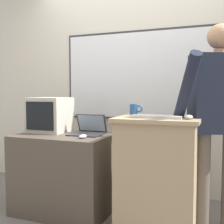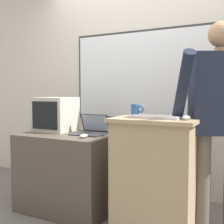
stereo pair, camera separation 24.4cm
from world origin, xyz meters
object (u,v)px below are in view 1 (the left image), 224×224
computer_mouse_by_keyboard (189,117)px  coffee_mug (134,109)px  computer_mouse_by_laptop (83,136)px  crt_monitor (50,115)px  lectern_podium (158,175)px  laptop (89,128)px  wireless_keyboard (156,117)px  person_presenter (218,114)px  side_desk (65,173)px

computer_mouse_by_keyboard → coffee_mug: (-0.51, 0.28, 0.03)m
computer_mouse_by_laptop → crt_monitor: bearing=154.0°
lectern_podium → laptop: bearing=164.7°
computer_mouse_by_keyboard → crt_monitor: size_ratio=0.26×
wireless_keyboard → computer_mouse_by_keyboard: bearing=-3.6°
person_presenter → coffee_mug: person_presenter is taller
laptop → coffee_mug: size_ratio=2.57×
side_desk → laptop: bearing=26.0°
person_presenter → computer_mouse_by_laptop: size_ratio=17.15×
lectern_podium → side_desk: (-0.94, 0.09, -0.11)m
side_desk → person_presenter: person_presenter is taller
side_desk → computer_mouse_by_keyboard: size_ratio=9.10×
side_desk → computer_mouse_by_keyboard: 1.35m
side_desk → computer_mouse_by_laptop: computer_mouse_by_laptop is taller
coffee_mug → crt_monitor: bearing=179.9°
crt_monitor → laptop: bearing=-0.8°
side_desk → coffee_mug: (0.68, 0.11, 0.64)m
lectern_podium → computer_mouse_by_laptop: bearing=-176.2°
person_presenter → coffee_mug: bearing=150.8°
person_presenter → computer_mouse_by_laptop: 1.16m
computer_mouse_by_keyboard → coffee_mug: coffee_mug is taller
laptop → computer_mouse_by_laptop: (0.06, -0.24, -0.04)m
crt_monitor → side_desk: bearing=-25.4°
coffee_mug → laptop: bearing=-179.5°
side_desk → crt_monitor: crt_monitor is taller
laptop → crt_monitor: 0.47m
computer_mouse_by_laptop → crt_monitor: 0.59m
crt_monitor → coffee_mug: crt_monitor is taller
crt_monitor → coffee_mug: 0.91m
computer_mouse_by_laptop → crt_monitor: (-0.51, 0.25, 0.16)m
laptop → wireless_keyboard: (0.72, -0.27, 0.16)m
lectern_podium → coffee_mug: bearing=142.5°
wireless_keyboard → crt_monitor: 1.20m
lectern_podium → laptop: 0.82m
wireless_keyboard → crt_monitor: (-1.17, 0.27, -0.04)m
laptop → computer_mouse_by_keyboard: 1.03m
lectern_podium → crt_monitor: 1.27m
person_presenter → wireless_keyboard: person_presenter is taller
wireless_keyboard → side_desk: bearing=170.3°
lectern_podium → side_desk: bearing=174.4°
side_desk → coffee_mug: coffee_mug is taller
person_presenter → crt_monitor: person_presenter is taller
lectern_podium → wireless_keyboard: wireless_keyboard is taller
person_presenter → laptop: 1.19m
side_desk → laptop: laptop is taller
lectern_podium → wireless_keyboard: (-0.00, -0.07, 0.49)m
lectern_podium → coffee_mug: size_ratio=7.91×
side_desk → lectern_podium: bearing=-5.6°
computer_mouse_by_keyboard → crt_monitor: 1.45m
wireless_keyboard → coffee_mug: bearing=134.1°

